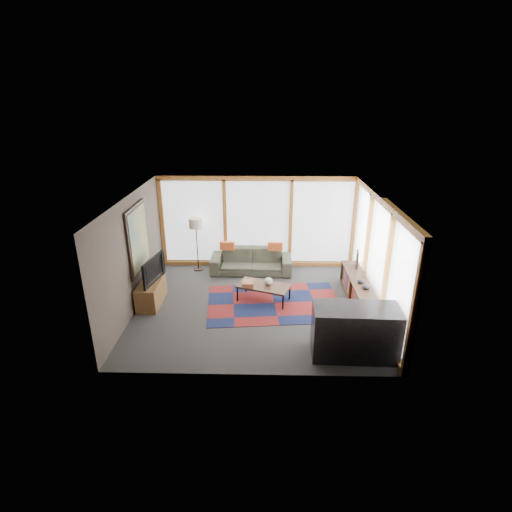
{
  "coord_description": "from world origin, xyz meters",
  "views": [
    {
      "loc": [
        0.21,
        -8.27,
        4.59
      ],
      "look_at": [
        0.0,
        0.4,
        1.1
      ],
      "focal_mm": 28.0,
      "sensor_mm": 36.0,
      "label": 1
    }
  ],
  "objects_px": {
    "television": "(150,269)",
    "bar_counter": "(355,332)",
    "coffee_table": "(264,293)",
    "tv_console": "(151,292)",
    "floor_lamp": "(197,245)",
    "sofa": "(251,261)",
    "bookshelf": "(358,290)"
  },
  "relations": [
    {
      "from": "coffee_table",
      "to": "tv_console",
      "type": "distance_m",
      "value": 2.66
    },
    {
      "from": "bookshelf",
      "to": "tv_console",
      "type": "xyz_separation_m",
      "value": [
        -4.9,
        -0.22,
        -0.01
      ]
    },
    {
      "from": "coffee_table",
      "to": "television",
      "type": "height_order",
      "value": "television"
    },
    {
      "from": "coffee_table",
      "to": "television",
      "type": "xyz_separation_m",
      "value": [
        -2.64,
        -0.16,
        0.66
      ]
    },
    {
      "from": "floor_lamp",
      "to": "bookshelf",
      "type": "xyz_separation_m",
      "value": [
        4.11,
        -1.77,
        -0.47
      ]
    },
    {
      "from": "sofa",
      "to": "bookshelf",
      "type": "height_order",
      "value": "sofa"
    },
    {
      "from": "tv_console",
      "to": "television",
      "type": "xyz_separation_m",
      "value": [
        0.01,
        0.04,
        0.58
      ]
    },
    {
      "from": "tv_console",
      "to": "bookshelf",
      "type": "bearing_deg",
      "value": 2.53
    },
    {
      "from": "floor_lamp",
      "to": "tv_console",
      "type": "bearing_deg",
      "value": -111.68
    },
    {
      "from": "sofa",
      "to": "bookshelf",
      "type": "relative_size",
      "value": 0.96
    },
    {
      "from": "coffee_table",
      "to": "bar_counter",
      "type": "height_order",
      "value": "bar_counter"
    },
    {
      "from": "television",
      "to": "bar_counter",
      "type": "distance_m",
      "value": 4.79
    },
    {
      "from": "sofa",
      "to": "tv_console",
      "type": "relative_size",
      "value": 1.98
    },
    {
      "from": "floor_lamp",
      "to": "coffee_table",
      "type": "xyz_separation_m",
      "value": [
        1.86,
        -1.79,
        -0.55
      ]
    },
    {
      "from": "television",
      "to": "bar_counter",
      "type": "bearing_deg",
      "value": -103.25
    },
    {
      "from": "tv_console",
      "to": "bar_counter",
      "type": "xyz_separation_m",
      "value": [
        4.37,
        -1.93,
        0.22
      ]
    },
    {
      "from": "coffee_table",
      "to": "bookshelf",
      "type": "xyz_separation_m",
      "value": [
        2.24,
        0.02,
        0.09
      ]
    },
    {
      "from": "tv_console",
      "to": "bar_counter",
      "type": "bearing_deg",
      "value": -23.79
    },
    {
      "from": "bookshelf",
      "to": "tv_console",
      "type": "height_order",
      "value": "bookshelf"
    },
    {
      "from": "sofa",
      "to": "bar_counter",
      "type": "relative_size",
      "value": 1.41
    },
    {
      "from": "coffee_table",
      "to": "bar_counter",
      "type": "distance_m",
      "value": 2.74
    },
    {
      "from": "television",
      "to": "sofa",
      "type": "bearing_deg",
      "value": -40.18
    },
    {
      "from": "sofa",
      "to": "bar_counter",
      "type": "height_order",
      "value": "bar_counter"
    },
    {
      "from": "sofa",
      "to": "floor_lamp",
      "type": "xyz_separation_m",
      "value": [
        -1.51,
        0.11,
        0.43
      ]
    },
    {
      "from": "bookshelf",
      "to": "bar_counter",
      "type": "bearing_deg",
      "value": -103.88
    },
    {
      "from": "floor_lamp",
      "to": "tv_console",
      "type": "relative_size",
      "value": 1.35
    },
    {
      "from": "tv_console",
      "to": "television",
      "type": "distance_m",
      "value": 0.58
    },
    {
      "from": "bookshelf",
      "to": "bar_counter",
      "type": "distance_m",
      "value": 2.22
    },
    {
      "from": "sofa",
      "to": "tv_console",
      "type": "bearing_deg",
      "value": -139.64
    },
    {
      "from": "bookshelf",
      "to": "television",
      "type": "height_order",
      "value": "television"
    },
    {
      "from": "bar_counter",
      "to": "floor_lamp",
      "type": "bearing_deg",
      "value": 134.35
    },
    {
      "from": "bar_counter",
      "to": "bookshelf",
      "type": "bearing_deg",
      "value": 78.05
    }
  ]
}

